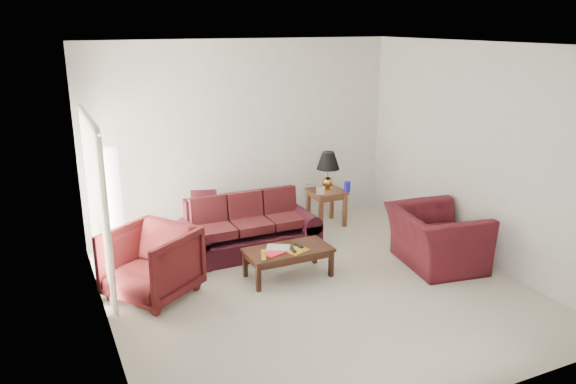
# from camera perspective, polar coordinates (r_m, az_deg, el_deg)

# --- Properties ---
(floor) EXTENTS (5.00, 5.00, 0.00)m
(floor) POSITION_cam_1_polar(r_m,az_deg,el_deg) (7.21, 2.89, -9.81)
(floor) COLOR beige
(floor) RESTS_ON ground
(blinds) EXTENTS (0.10, 2.00, 2.16)m
(blinds) POSITION_cam_1_polar(r_m,az_deg,el_deg) (7.33, -18.97, -1.17)
(blinds) COLOR silver
(blinds) RESTS_ON ground
(sofa) EXTENTS (2.07, 1.05, 0.82)m
(sofa) POSITION_cam_1_polar(r_m,az_deg,el_deg) (8.14, -3.96, -3.50)
(sofa) COLOR black
(sofa) RESTS_ON ground
(throw_pillow) EXTENTS (0.42, 0.28, 0.40)m
(throw_pillow) POSITION_cam_1_polar(r_m,az_deg,el_deg) (8.45, -8.53, -1.10)
(throw_pillow) COLOR black
(throw_pillow) RESTS_ON sofa
(end_table) EXTENTS (0.58, 0.58, 0.59)m
(end_table) POSITION_cam_1_polar(r_m,az_deg,el_deg) (9.31, 3.93, -1.56)
(end_table) COLOR brown
(end_table) RESTS_ON ground
(table_lamp) EXTENTS (0.48, 0.48, 0.63)m
(table_lamp) POSITION_cam_1_polar(r_m,az_deg,el_deg) (9.18, 4.08, 2.16)
(table_lamp) COLOR #B07A37
(table_lamp) RESTS_ON end_table
(clock) EXTENTS (0.13, 0.08, 0.13)m
(clock) POSITION_cam_1_polar(r_m,az_deg,el_deg) (8.97, 3.30, 0.14)
(clock) COLOR silver
(clock) RESTS_ON end_table
(blue_canister) EXTENTS (0.12, 0.12, 0.17)m
(blue_canister) POSITION_cam_1_polar(r_m,az_deg,el_deg) (9.15, 6.04, 0.55)
(blue_canister) COLOR #171799
(blue_canister) RESTS_ON end_table
(picture_frame) EXTENTS (0.15, 0.17, 0.05)m
(picture_frame) POSITION_cam_1_polar(r_m,az_deg,el_deg) (9.27, 2.36, 0.81)
(picture_frame) COLOR #B8B8BD
(picture_frame) RESTS_ON end_table
(floor_lamp) EXTENTS (0.28, 0.28, 1.61)m
(floor_lamp) POSITION_cam_1_polar(r_m,az_deg,el_deg) (8.25, -17.26, -1.04)
(floor_lamp) COLOR white
(floor_lamp) RESTS_ON ground
(armchair_left) EXTENTS (1.32, 1.32, 0.87)m
(armchair_left) POSITION_cam_1_polar(r_m,az_deg,el_deg) (7.05, -13.74, -7.04)
(armchair_left) COLOR #3E0E0F
(armchair_left) RESTS_ON ground
(armchair_right) EXTENTS (1.24, 1.37, 0.79)m
(armchair_right) POSITION_cam_1_polar(r_m,az_deg,el_deg) (7.99, 14.82, -4.52)
(armchair_right) COLOR #3A0D13
(armchair_right) RESTS_ON ground
(coffee_table) EXTENTS (1.14, 0.58, 0.40)m
(coffee_table) POSITION_cam_1_polar(r_m,az_deg,el_deg) (7.45, 0.01, -7.18)
(coffee_table) COLOR black
(coffee_table) RESTS_ON ground
(magazine_red) EXTENTS (0.36, 0.31, 0.02)m
(magazine_red) POSITION_cam_1_polar(r_m,az_deg,el_deg) (7.25, -1.46, -6.14)
(magazine_red) COLOR red
(magazine_red) RESTS_ON coffee_table
(magazine_white) EXTENTS (0.38, 0.35, 0.02)m
(magazine_white) POSITION_cam_1_polar(r_m,az_deg,el_deg) (7.38, -1.01, -5.69)
(magazine_white) COLOR silver
(magazine_white) RESTS_ON coffee_table
(magazine_orange) EXTENTS (0.33, 0.28, 0.02)m
(magazine_orange) POSITION_cam_1_polar(r_m,az_deg,el_deg) (7.31, 0.95, -5.94)
(magazine_orange) COLOR #C08716
(magazine_orange) RESTS_ON coffee_table
(remote_a) EXTENTS (0.06, 0.16, 0.02)m
(remote_a) POSITION_cam_1_polar(r_m,az_deg,el_deg) (7.27, 0.53, -5.91)
(remote_a) COLOR black
(remote_a) RESTS_ON coffee_table
(remote_b) EXTENTS (0.07, 0.17, 0.02)m
(remote_b) POSITION_cam_1_polar(r_m,az_deg,el_deg) (7.40, 1.10, -5.47)
(remote_b) COLOR black
(remote_b) RESTS_ON coffee_table
(yellow_glass) EXTENTS (0.08, 0.08, 0.12)m
(yellow_glass) POSITION_cam_1_polar(r_m,az_deg,el_deg) (7.05, -2.50, -6.40)
(yellow_glass) COLOR gold
(yellow_glass) RESTS_ON coffee_table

